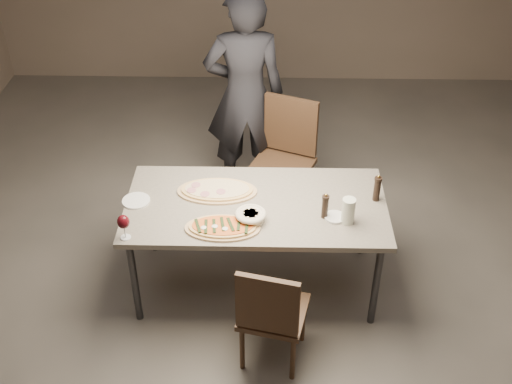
{
  "coord_description": "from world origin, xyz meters",
  "views": [
    {
      "loc": [
        0.08,
        -3.52,
        3.41
      ],
      "look_at": [
        0.0,
        0.0,
        0.85
      ],
      "focal_mm": 45.0,
      "sensor_mm": 36.0,
      "label": 1
    }
  ],
  "objects_px": {
    "zucchini_pizza": "(222,227)",
    "chair_far": "(285,152)",
    "dining_table": "(256,210)",
    "diner": "(245,95)",
    "bread_basket": "(251,216)",
    "chair_near": "(271,312)",
    "carafe": "(348,211)",
    "ham_pizza": "(217,190)",
    "pepper_mill_left": "(325,206)"
  },
  "relations": [
    {
      "from": "ham_pizza",
      "to": "carafe",
      "type": "relative_size",
      "value": 3.05
    },
    {
      "from": "bread_basket",
      "to": "diner",
      "type": "height_order",
      "value": "diner"
    },
    {
      "from": "carafe",
      "to": "chair_near",
      "type": "bearing_deg",
      "value": -131.67
    },
    {
      "from": "carafe",
      "to": "chair_near",
      "type": "height_order",
      "value": "carafe"
    },
    {
      "from": "carafe",
      "to": "chair_near",
      "type": "relative_size",
      "value": 0.22
    },
    {
      "from": "dining_table",
      "to": "zucchini_pizza",
      "type": "relative_size",
      "value": 3.63
    },
    {
      "from": "dining_table",
      "to": "chair_near",
      "type": "relative_size",
      "value": 2.1
    },
    {
      "from": "chair_near",
      "to": "pepper_mill_left",
      "type": "bearing_deg",
      "value": 73.35
    },
    {
      "from": "diner",
      "to": "chair_far",
      "type": "bearing_deg",
      "value": 133.04
    },
    {
      "from": "dining_table",
      "to": "diner",
      "type": "bearing_deg",
      "value": 95.45
    },
    {
      "from": "dining_table",
      "to": "chair_far",
      "type": "bearing_deg",
      "value": 77.01
    },
    {
      "from": "pepper_mill_left",
      "to": "ham_pizza",
      "type": "bearing_deg",
      "value": 160.16
    },
    {
      "from": "dining_table",
      "to": "chair_near",
      "type": "height_order",
      "value": "chair_near"
    },
    {
      "from": "dining_table",
      "to": "zucchini_pizza",
      "type": "xyz_separation_m",
      "value": [
        -0.21,
        -0.28,
        0.07
      ]
    },
    {
      "from": "bread_basket",
      "to": "chair_far",
      "type": "xyz_separation_m",
      "value": [
        0.25,
        1.15,
        -0.23
      ]
    },
    {
      "from": "chair_far",
      "to": "ham_pizza",
      "type": "bearing_deg",
      "value": 80.77
    },
    {
      "from": "zucchini_pizza",
      "to": "chair_far",
      "type": "bearing_deg",
      "value": 65.75
    },
    {
      "from": "zucchini_pizza",
      "to": "carafe",
      "type": "xyz_separation_m",
      "value": [
        0.82,
        0.09,
        0.08
      ]
    },
    {
      "from": "dining_table",
      "to": "carafe",
      "type": "bearing_deg",
      "value": -17.03
    },
    {
      "from": "chair_far",
      "to": "diner",
      "type": "distance_m",
      "value": 0.58
    },
    {
      "from": "carafe",
      "to": "chair_far",
      "type": "distance_m",
      "value": 1.24
    },
    {
      "from": "ham_pizza",
      "to": "pepper_mill_left",
      "type": "height_order",
      "value": "pepper_mill_left"
    },
    {
      "from": "bread_basket",
      "to": "chair_near",
      "type": "xyz_separation_m",
      "value": [
        0.14,
        -0.56,
        -0.31
      ]
    },
    {
      "from": "dining_table",
      "to": "pepper_mill_left",
      "type": "distance_m",
      "value": 0.5
    },
    {
      "from": "ham_pizza",
      "to": "carafe",
      "type": "xyz_separation_m",
      "value": [
        0.89,
        -0.32,
        0.08
      ]
    },
    {
      "from": "chair_near",
      "to": "diner",
      "type": "bearing_deg",
      "value": 109.76
    },
    {
      "from": "bread_basket",
      "to": "pepper_mill_left",
      "type": "xyz_separation_m",
      "value": [
        0.49,
        0.05,
        0.05
      ]
    },
    {
      "from": "bread_basket",
      "to": "chair_far",
      "type": "distance_m",
      "value": 1.2
    },
    {
      "from": "bread_basket",
      "to": "chair_far",
      "type": "bearing_deg",
      "value": 77.62
    },
    {
      "from": "dining_table",
      "to": "bread_basket",
      "type": "height_order",
      "value": "bread_basket"
    },
    {
      "from": "ham_pizza",
      "to": "pepper_mill_left",
      "type": "bearing_deg",
      "value": 0.02
    },
    {
      "from": "pepper_mill_left",
      "to": "chair_far",
      "type": "xyz_separation_m",
      "value": [
        -0.24,
        1.09,
        -0.28
      ]
    },
    {
      "from": "ham_pizza",
      "to": "chair_far",
      "type": "relative_size",
      "value": 0.56
    },
    {
      "from": "chair_near",
      "to": "diner",
      "type": "distance_m",
      "value": 2.07
    },
    {
      "from": "pepper_mill_left",
      "to": "chair_far",
      "type": "bearing_deg",
      "value": 102.43
    },
    {
      "from": "ham_pizza",
      "to": "chair_near",
      "type": "distance_m",
      "value": 1.0
    },
    {
      "from": "pepper_mill_left",
      "to": "chair_near",
      "type": "bearing_deg",
      "value": -119.91
    },
    {
      "from": "bread_basket",
      "to": "diner",
      "type": "bearing_deg",
      "value": 93.5
    },
    {
      "from": "dining_table",
      "to": "pepper_mill_left",
      "type": "xyz_separation_m",
      "value": [
        0.46,
        -0.14,
        0.15
      ]
    },
    {
      "from": "carafe",
      "to": "ham_pizza",
      "type": "bearing_deg",
      "value": 160.39
    },
    {
      "from": "bread_basket",
      "to": "chair_near",
      "type": "relative_size",
      "value": 0.24
    },
    {
      "from": "zucchini_pizza",
      "to": "chair_far",
      "type": "relative_size",
      "value": 0.49
    },
    {
      "from": "dining_table",
      "to": "diner",
      "type": "relative_size",
      "value": 0.97
    },
    {
      "from": "pepper_mill_left",
      "to": "bread_basket",
      "type": "bearing_deg",
      "value": -173.65
    },
    {
      "from": "dining_table",
      "to": "pepper_mill_left",
      "type": "height_order",
      "value": "pepper_mill_left"
    },
    {
      "from": "chair_far",
      "to": "diner",
      "type": "height_order",
      "value": "diner"
    },
    {
      "from": "zucchini_pizza",
      "to": "ham_pizza",
      "type": "bearing_deg",
      "value": 93.97
    },
    {
      "from": "bread_basket",
      "to": "carafe",
      "type": "bearing_deg",
      "value": 0.46
    },
    {
      "from": "dining_table",
      "to": "chair_far",
      "type": "distance_m",
      "value": 0.99
    },
    {
      "from": "ham_pizza",
      "to": "diner",
      "type": "distance_m",
      "value": 1.15
    }
  ]
}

